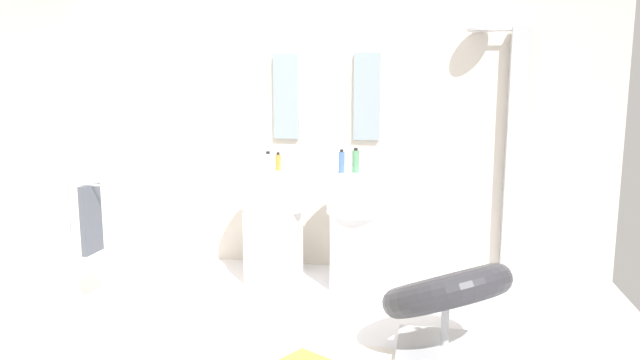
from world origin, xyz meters
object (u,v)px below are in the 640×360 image
lounge_chair (446,299)px  soap_bottle_blue (342,162)px  soap_bottle_amber (278,162)px  soap_bottle_green (356,161)px  soap_bottle_clear (268,162)px  pedestal_sink_right (359,221)px  towel_rack (88,222)px  pedestal_sink_left (274,217)px  shower_column (513,150)px

lounge_chair → soap_bottle_blue: 1.42m
soap_bottle_amber → soap_bottle_green: bearing=0.3°
soap_bottle_blue → soap_bottle_clear: size_ratio=1.20×
soap_bottle_blue → soap_bottle_green: (0.10, 0.03, 0.01)m
pedestal_sink_right → towel_rack: size_ratio=1.09×
towel_rack → soap_bottle_green: size_ratio=4.99×
soap_bottle_amber → pedestal_sink_right: bearing=11.5°
lounge_chair → towel_rack: towel_rack is taller
lounge_chair → soap_bottle_clear: (-1.37, 1.01, 0.66)m
pedestal_sink_left → shower_column: shower_column is taller
shower_column → soap_bottle_blue: size_ratio=11.40×
soap_bottle_amber → shower_column: bearing=15.7°
towel_rack → soap_bottle_green: bearing=20.5°
shower_column → lounge_chair: bearing=-109.4°
pedestal_sink_right → soap_bottle_amber: bearing=-168.5°
soap_bottle_clear → shower_column: bearing=15.0°
shower_column → soap_bottle_amber: 1.90m
pedestal_sink_left → soap_bottle_amber: 0.50m
towel_rack → soap_bottle_clear: (1.15, 0.69, 0.38)m
soap_bottle_amber → soap_bottle_blue: 0.51m
shower_column → lounge_chair: size_ratio=1.86×
towel_rack → shower_column: bearing=21.4°
lounge_chair → soap_bottle_amber: 1.76m
pedestal_sink_left → pedestal_sink_right: same height
soap_bottle_amber → soap_bottle_clear: (-0.08, 0.00, 0.00)m
pedestal_sink_right → shower_column: 1.37m
soap_bottle_amber → soap_bottle_clear: soap_bottle_clear is taller
pedestal_sink_left → soap_bottle_green: soap_bottle_green is taller
pedestal_sink_left → shower_column: bearing=11.5°
pedestal_sink_right → soap_bottle_amber: size_ratio=7.24×
shower_column → towel_rack: size_ratio=2.16×
soap_bottle_amber → soap_bottle_blue: size_ratio=0.80×
pedestal_sink_right → soap_bottle_amber: soap_bottle_amber is taller
pedestal_sink_left → towel_rack: bearing=-144.8°
shower_column → lounge_chair: shower_column is taller
shower_column → soap_bottle_clear: bearing=-165.0°
lounge_chair → soap_bottle_green: 1.39m
shower_column → soap_bottle_green: 1.32m
lounge_chair → soap_bottle_clear: size_ratio=7.40×
pedestal_sink_left → soap_bottle_blue: size_ratio=5.78×
soap_bottle_clear → soap_bottle_green: bearing=0.1°
lounge_chair → pedestal_sink_left: bearing=140.4°
soap_bottle_blue → soap_bottle_amber: bearing=176.9°
towel_rack → soap_bottle_blue: size_ratio=5.28×
towel_rack → soap_bottle_blue: 1.91m
towel_rack → soap_bottle_amber: soap_bottle_amber is taller
soap_bottle_amber → soap_bottle_blue: bearing=-3.1°
shower_column → towel_rack: bearing=-158.6°
pedestal_sink_left → soap_bottle_blue: bearing=-14.9°
pedestal_sink_right → shower_column: size_ratio=0.51×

